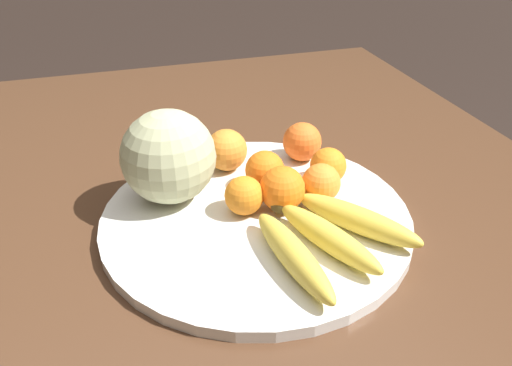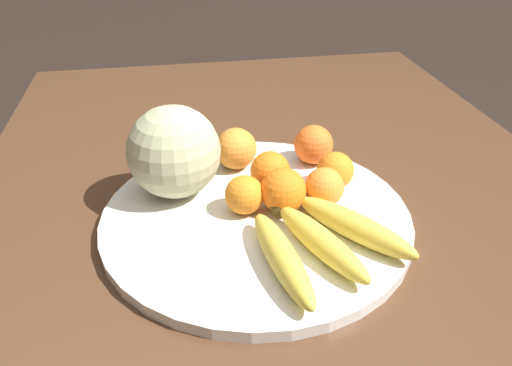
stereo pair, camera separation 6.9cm
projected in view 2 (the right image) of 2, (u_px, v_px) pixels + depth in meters
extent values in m
cube|color=#4C301E|center=(287.00, 223.00, 0.76)|extent=(1.43, 0.98, 0.04)
cube|color=#4C301E|center=(365.00, 186.00, 1.54)|extent=(0.07, 0.07, 0.70)
cube|color=#4C301E|center=(94.00, 212.00, 1.42)|extent=(0.07, 0.07, 0.70)
cylinder|color=white|center=(256.00, 217.00, 0.72)|extent=(0.44, 0.44, 0.02)
torus|color=navy|center=(256.00, 216.00, 0.72)|extent=(0.44, 0.44, 0.01)
sphere|color=#B2B789|center=(174.00, 152.00, 0.73)|extent=(0.14, 0.14, 0.14)
sphere|color=#473819|center=(279.00, 206.00, 0.70)|extent=(0.03, 0.03, 0.03)
ellipsoid|color=gold|center=(282.00, 258.00, 0.61)|extent=(0.19, 0.06, 0.04)
ellipsoid|color=gold|center=(321.00, 242.00, 0.63)|extent=(0.18, 0.10, 0.04)
ellipsoid|color=gold|center=(355.00, 226.00, 0.66)|extent=(0.17, 0.14, 0.04)
sphere|color=orange|center=(244.00, 195.00, 0.71)|extent=(0.06, 0.06, 0.06)
sphere|color=orange|center=(313.00, 145.00, 0.83)|extent=(0.07, 0.07, 0.07)
sphere|color=orange|center=(236.00, 149.00, 0.81)|extent=(0.07, 0.07, 0.07)
sphere|color=orange|center=(324.00, 187.00, 0.72)|extent=(0.06, 0.06, 0.06)
sphere|color=orange|center=(270.00, 171.00, 0.76)|extent=(0.06, 0.06, 0.06)
sphere|color=orange|center=(283.00, 190.00, 0.71)|extent=(0.07, 0.07, 0.07)
sphere|color=orange|center=(335.00, 170.00, 0.76)|extent=(0.06, 0.06, 0.06)
cube|color=white|center=(297.00, 200.00, 0.74)|extent=(0.07, 0.07, 0.00)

